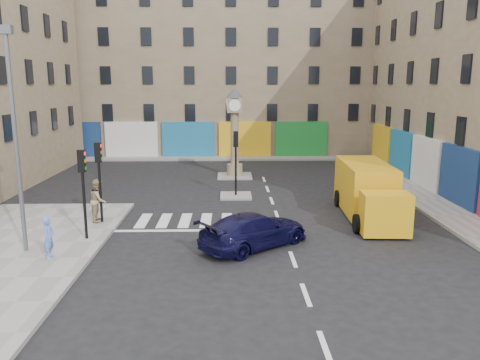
{
  "coord_description": "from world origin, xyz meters",
  "views": [
    {
      "loc": [
        -2.34,
        -18.46,
        6.41
      ],
      "look_at": [
        -1.87,
        3.1,
        2.0
      ],
      "focal_mm": 35.0,
      "sensor_mm": 36.0,
      "label": 1
    }
  ],
  "objects_px": {
    "traffic_light_island": "(236,153)",
    "navy_sedan": "(254,230)",
    "traffic_light_left_near": "(83,180)",
    "clock_pillar": "(235,127)",
    "yellow_van": "(368,191)",
    "pedestrian_blue": "(49,238)",
    "pedestrian_tan": "(98,200)",
    "lamp_post": "(15,130)",
    "traffic_light_left_far": "(99,169)"
  },
  "relations": [
    {
      "from": "yellow_van",
      "to": "pedestrian_tan",
      "type": "bearing_deg",
      "value": -172.75
    },
    {
      "from": "traffic_light_left_near",
      "to": "navy_sedan",
      "type": "relative_size",
      "value": 0.77
    },
    {
      "from": "pedestrian_blue",
      "to": "lamp_post",
      "type": "bearing_deg",
      "value": 57.01
    },
    {
      "from": "traffic_light_left_near",
      "to": "navy_sedan",
      "type": "bearing_deg",
      "value": -6.23
    },
    {
      "from": "traffic_light_left_near",
      "to": "pedestrian_tan",
      "type": "bearing_deg",
      "value": 93.58
    },
    {
      "from": "traffic_light_island",
      "to": "navy_sedan",
      "type": "xyz_separation_m",
      "value": [
        0.63,
        -8.56,
        -1.9
      ]
    },
    {
      "from": "traffic_light_left_far",
      "to": "pedestrian_blue",
      "type": "bearing_deg",
      "value": -98.16
    },
    {
      "from": "traffic_light_left_near",
      "to": "pedestrian_blue",
      "type": "bearing_deg",
      "value": -106.58
    },
    {
      "from": "traffic_light_island",
      "to": "clock_pillar",
      "type": "xyz_separation_m",
      "value": [
        0.0,
        6.0,
        0.96
      ]
    },
    {
      "from": "traffic_light_island",
      "to": "navy_sedan",
      "type": "relative_size",
      "value": 0.77
    },
    {
      "from": "lamp_post",
      "to": "navy_sedan",
      "type": "xyz_separation_m",
      "value": [
        8.83,
        0.64,
        -4.1
      ]
    },
    {
      "from": "traffic_light_left_near",
      "to": "traffic_light_left_far",
      "type": "height_order",
      "value": "same"
    },
    {
      "from": "traffic_light_island",
      "to": "lamp_post",
      "type": "height_order",
      "value": "lamp_post"
    },
    {
      "from": "traffic_light_left_near",
      "to": "clock_pillar",
      "type": "distance_m",
      "value": 15.19
    },
    {
      "from": "clock_pillar",
      "to": "yellow_van",
      "type": "relative_size",
      "value": 0.85
    },
    {
      "from": "traffic_light_left_far",
      "to": "pedestrian_tan",
      "type": "distance_m",
      "value": 1.5
    },
    {
      "from": "pedestrian_blue",
      "to": "pedestrian_tan",
      "type": "height_order",
      "value": "pedestrian_tan"
    },
    {
      "from": "navy_sedan",
      "to": "yellow_van",
      "type": "height_order",
      "value": "yellow_van"
    },
    {
      "from": "clock_pillar",
      "to": "pedestrian_blue",
      "type": "xyz_separation_m",
      "value": [
        -6.96,
        -16.03,
        -2.62
      ]
    },
    {
      "from": "pedestrian_tan",
      "to": "lamp_post",
      "type": "bearing_deg",
      "value": 151.39
    },
    {
      "from": "clock_pillar",
      "to": "yellow_van",
      "type": "bearing_deg",
      "value": -57.89
    },
    {
      "from": "traffic_light_left_near",
      "to": "traffic_light_island",
      "type": "relative_size",
      "value": 1.0
    },
    {
      "from": "traffic_light_left_far",
      "to": "clock_pillar",
      "type": "xyz_separation_m",
      "value": [
        6.3,
        11.4,
        0.93
      ]
    },
    {
      "from": "traffic_light_left_far",
      "to": "navy_sedan",
      "type": "bearing_deg",
      "value": -24.5
    },
    {
      "from": "traffic_light_left_near",
      "to": "lamp_post",
      "type": "relative_size",
      "value": 0.45
    },
    {
      "from": "lamp_post",
      "to": "pedestrian_blue",
      "type": "relative_size",
      "value": 5.32
    },
    {
      "from": "traffic_light_island",
      "to": "clock_pillar",
      "type": "height_order",
      "value": "clock_pillar"
    },
    {
      "from": "traffic_light_left_far",
      "to": "pedestrian_blue",
      "type": "distance_m",
      "value": 4.98
    },
    {
      "from": "pedestrian_tan",
      "to": "traffic_light_left_far",
      "type": "bearing_deg",
      "value": -141.17
    },
    {
      "from": "yellow_van",
      "to": "traffic_light_island",
      "type": "bearing_deg",
      "value": 149.43
    },
    {
      "from": "yellow_van",
      "to": "pedestrian_blue",
      "type": "xyz_separation_m",
      "value": [
        -13.39,
        -5.78,
        -0.34
      ]
    },
    {
      "from": "yellow_van",
      "to": "pedestrian_tan",
      "type": "relative_size",
      "value": 3.6
    },
    {
      "from": "traffic_light_left_near",
      "to": "lamp_post",
      "type": "distance_m",
      "value": 3.21
    },
    {
      "from": "clock_pillar",
      "to": "yellow_van",
      "type": "distance_m",
      "value": 12.31
    },
    {
      "from": "traffic_light_island",
      "to": "clock_pillar",
      "type": "relative_size",
      "value": 0.61
    },
    {
      "from": "traffic_light_island",
      "to": "yellow_van",
      "type": "bearing_deg",
      "value": -33.47
    },
    {
      "from": "traffic_light_left_near",
      "to": "traffic_light_left_far",
      "type": "bearing_deg",
      "value": 90.0
    },
    {
      "from": "clock_pillar",
      "to": "navy_sedan",
      "type": "relative_size",
      "value": 1.28
    },
    {
      "from": "traffic_light_island",
      "to": "yellow_van",
      "type": "height_order",
      "value": "traffic_light_island"
    },
    {
      "from": "traffic_light_left_near",
      "to": "pedestrian_tan",
      "type": "xyz_separation_m",
      "value": [
        -0.16,
        2.57,
        -1.48
      ]
    },
    {
      "from": "traffic_light_left_near",
      "to": "traffic_light_left_far",
      "type": "distance_m",
      "value": 2.4
    },
    {
      "from": "yellow_van",
      "to": "pedestrian_blue",
      "type": "bearing_deg",
      "value": -153.76
    },
    {
      "from": "traffic_light_left_near",
      "to": "traffic_light_island",
      "type": "height_order",
      "value": "traffic_light_left_near"
    },
    {
      "from": "yellow_van",
      "to": "pedestrian_tan",
      "type": "xyz_separation_m",
      "value": [
        -12.89,
        -0.98,
        -0.13
      ]
    },
    {
      "from": "lamp_post",
      "to": "traffic_light_left_far",
      "type": "bearing_deg",
      "value": 63.43
    },
    {
      "from": "lamp_post",
      "to": "yellow_van",
      "type": "height_order",
      "value": "lamp_post"
    },
    {
      "from": "pedestrian_tan",
      "to": "navy_sedan",
      "type": "bearing_deg",
      "value": -120.07
    },
    {
      "from": "yellow_van",
      "to": "navy_sedan",
      "type": "bearing_deg",
      "value": -140.54
    },
    {
      "from": "lamp_post",
      "to": "navy_sedan",
      "type": "distance_m",
      "value": 9.75
    },
    {
      "from": "pedestrian_blue",
      "to": "traffic_light_left_far",
      "type": "bearing_deg",
      "value": -7.2
    }
  ]
}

